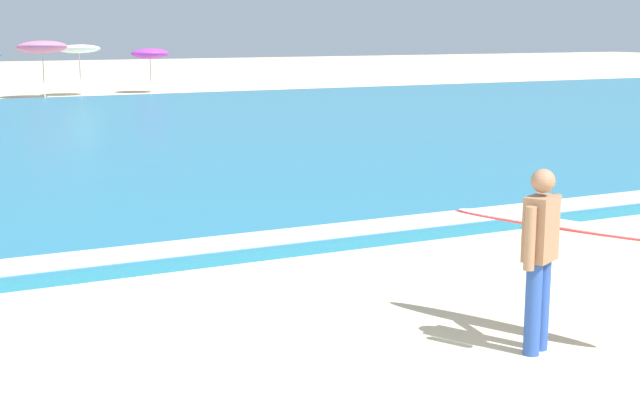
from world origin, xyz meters
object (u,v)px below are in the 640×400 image
(surfer_with_board, at_px, (550,241))
(beach_umbrella_7, at_px, (79,49))
(beach_umbrella_8, at_px, (150,54))
(beach_umbrella_6, at_px, (42,47))

(surfer_with_board, bearing_deg, beach_umbrella_7, 85.29)
(surfer_with_board, relative_size, beach_umbrella_8, 1.06)
(surfer_with_board, height_order, beach_umbrella_8, beach_umbrella_8)
(surfer_with_board, xyz_separation_m, beach_umbrella_7, (2.81, 34.16, 1.03))
(surfer_with_board, bearing_deg, beach_umbrella_8, 79.99)
(surfer_with_board, distance_m, beach_umbrella_6, 33.43)
(surfer_with_board, relative_size, beach_umbrella_7, 0.96)
(beach_umbrella_6, distance_m, beach_umbrella_8, 5.10)
(beach_umbrella_8, bearing_deg, beach_umbrella_6, -167.48)
(beach_umbrella_6, bearing_deg, beach_umbrella_7, 24.53)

